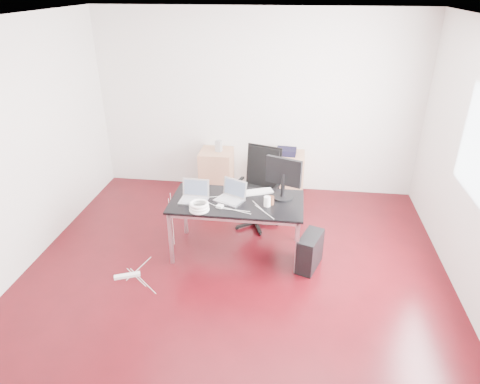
# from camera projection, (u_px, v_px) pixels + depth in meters

# --- Properties ---
(room_shell) EXTENTS (5.00, 5.00, 5.00)m
(room_shell) POSITION_uv_depth(u_px,v_px,m) (236.00, 168.00, 4.37)
(room_shell) COLOR #36060B
(room_shell) RESTS_ON ground
(desk) EXTENTS (1.60, 0.80, 0.73)m
(desk) POSITION_uv_depth(u_px,v_px,m) (237.00, 205.00, 5.18)
(desk) COLOR black
(desk) RESTS_ON ground
(office_chair) EXTENTS (0.60, 0.62, 1.08)m
(office_chair) POSITION_uv_depth(u_px,v_px,m) (259.00, 184.00, 5.88)
(office_chair) COLOR black
(office_chair) RESTS_ON ground
(filing_cabinet_left) EXTENTS (0.50, 0.50, 0.70)m
(filing_cabinet_left) POSITION_uv_depth(u_px,v_px,m) (217.00, 171.00, 6.89)
(filing_cabinet_left) COLOR #AF7857
(filing_cabinet_left) RESTS_ON ground
(filing_cabinet_right) EXTENTS (0.50, 0.50, 0.70)m
(filing_cabinet_right) POSITION_uv_depth(u_px,v_px,m) (287.00, 175.00, 6.75)
(filing_cabinet_right) COLOR #AF7857
(filing_cabinet_right) RESTS_ON ground
(pc_tower) EXTENTS (0.34, 0.49, 0.44)m
(pc_tower) POSITION_uv_depth(u_px,v_px,m) (310.00, 251.00, 5.10)
(pc_tower) COLOR black
(pc_tower) RESTS_ON ground
(wastebasket) EXTENTS (0.32, 0.32, 0.28)m
(wastebasket) POSITION_uv_depth(u_px,v_px,m) (266.00, 185.00, 6.91)
(wastebasket) COLOR black
(wastebasket) RESTS_ON ground
(power_strip) EXTENTS (0.30, 0.17, 0.04)m
(power_strip) POSITION_uv_depth(u_px,v_px,m) (127.00, 276.00, 5.01)
(power_strip) COLOR white
(power_strip) RESTS_ON ground
(laptop_left) EXTENTS (0.34, 0.27, 0.23)m
(laptop_left) POSITION_uv_depth(u_px,v_px,m) (194.00, 196.00, 5.16)
(laptop_left) COLOR silver
(laptop_left) RESTS_ON desk
(laptop_right) EXTENTS (0.41, 0.37, 0.23)m
(laptop_right) POSITION_uv_depth(u_px,v_px,m) (232.00, 195.00, 5.16)
(laptop_right) COLOR silver
(laptop_right) RESTS_ON desk
(monitor) EXTENTS (0.44, 0.26, 0.51)m
(monitor) POSITION_uv_depth(u_px,v_px,m) (283.00, 176.00, 5.13)
(monitor) COLOR black
(monitor) RESTS_ON desk
(keyboard) EXTENTS (0.46, 0.29, 0.02)m
(keyboard) POSITION_uv_depth(u_px,v_px,m) (255.00, 192.00, 5.34)
(keyboard) COLOR white
(keyboard) RESTS_ON desk
(cup_white) EXTENTS (0.09, 0.09, 0.12)m
(cup_white) POSITION_uv_depth(u_px,v_px,m) (267.00, 201.00, 5.02)
(cup_white) COLOR white
(cup_white) RESTS_ON desk
(cup_brown) EXTENTS (0.10, 0.10, 0.10)m
(cup_brown) POSITION_uv_depth(u_px,v_px,m) (271.00, 200.00, 5.06)
(cup_brown) COLOR #522C1C
(cup_brown) RESTS_ON desk
(cable_coil) EXTENTS (0.24, 0.24, 0.11)m
(cable_coil) POSITION_uv_depth(u_px,v_px,m) (199.00, 207.00, 4.92)
(cable_coil) COLOR white
(cable_coil) RESTS_ON desk
(power_adapter) EXTENTS (0.09, 0.09, 0.03)m
(power_adapter) POSITION_uv_depth(u_px,v_px,m) (220.00, 206.00, 5.01)
(power_adapter) COLOR white
(power_adapter) RESTS_ON desk
(speaker) EXTENTS (0.11, 0.10, 0.18)m
(speaker) POSITION_uv_depth(u_px,v_px,m) (219.00, 146.00, 6.68)
(speaker) COLOR #9E9E9E
(speaker) RESTS_ON filing_cabinet_left
(navy_garment) EXTENTS (0.32, 0.26, 0.09)m
(navy_garment) POSITION_uv_depth(u_px,v_px,m) (286.00, 151.00, 6.59)
(navy_garment) COLOR black
(navy_garment) RESTS_ON filing_cabinet_right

